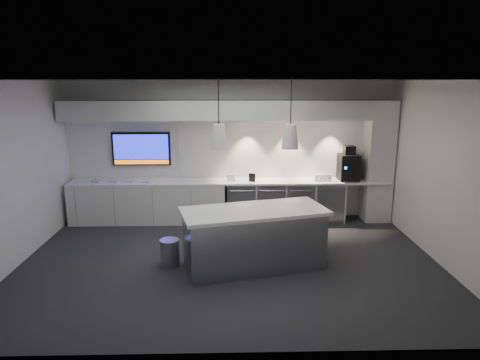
{
  "coord_description": "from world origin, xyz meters",
  "views": [
    {
      "loc": [
        -0.0,
        -6.75,
        2.98
      ],
      "look_at": [
        0.2,
        1.1,
        1.16
      ],
      "focal_mm": 32.0,
      "sensor_mm": 36.0,
      "label": 1
    }
  ],
  "objects_px": {
    "bin": "(170,253)",
    "wall_tv": "(141,149)",
    "island": "(254,238)",
    "coffee_machine": "(348,166)"
  },
  "relations": [
    {
      "from": "coffee_machine",
      "to": "wall_tv",
      "type": "bearing_deg",
      "value": 177.31
    },
    {
      "from": "wall_tv",
      "to": "bin",
      "type": "relative_size",
      "value": 2.8
    },
    {
      "from": "bin",
      "to": "wall_tv",
      "type": "bearing_deg",
      "value": 109.47
    },
    {
      "from": "wall_tv",
      "to": "island",
      "type": "bearing_deg",
      "value": -49.13
    },
    {
      "from": "coffee_machine",
      "to": "island",
      "type": "bearing_deg",
      "value": -131.62
    },
    {
      "from": "wall_tv",
      "to": "bin",
      "type": "height_order",
      "value": "wall_tv"
    },
    {
      "from": "wall_tv",
      "to": "coffee_machine",
      "type": "relative_size",
      "value": 1.69
    },
    {
      "from": "wall_tv",
      "to": "bin",
      "type": "distance_m",
      "value": 3.04
    },
    {
      "from": "island",
      "to": "coffee_machine",
      "type": "xyz_separation_m",
      "value": [
        2.17,
        2.4,
        0.71
      ]
    },
    {
      "from": "island",
      "to": "bin",
      "type": "distance_m",
      "value": 1.41
    }
  ]
}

